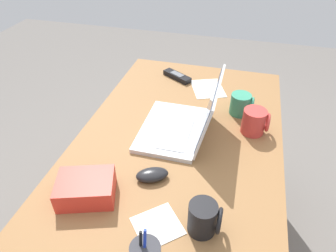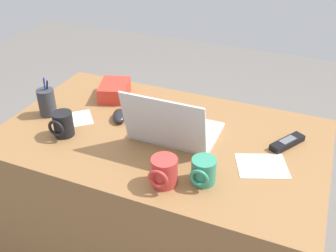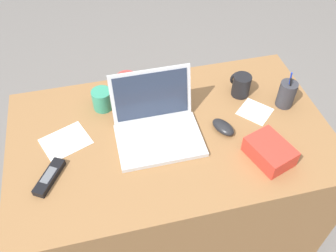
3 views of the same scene
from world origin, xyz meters
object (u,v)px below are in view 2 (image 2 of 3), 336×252
Objects in this scene: snack_bag at (115,90)px; pen_holder at (47,102)px; laptop at (173,128)px; coffee_mug_spare at (63,124)px; cordless_phone at (287,143)px; coffee_mug_white at (203,171)px; computer_mouse at (120,116)px; coffee_mug_tall at (164,172)px.

pen_holder is at bearing 53.73° from snack_bag.
laptop reaches higher than coffee_mug_spare.
snack_bag is at bearing -94.03° from coffee_mug_spare.
pen_holder is 1.04× the size of snack_bag.
coffee_mug_spare is 0.36m from snack_bag.
cordless_phone is 1.00m from pen_holder.
coffee_mug_white is at bearing 167.50° from pen_holder.
cordless_phone is at bearing 173.46° from snack_bag.
computer_mouse is 1.07× the size of coffee_mug_spare.
coffee_mug_spare reaches higher than computer_mouse.
snack_bag is (0.12, -0.17, 0.02)m from computer_mouse.
computer_mouse is at bearing -28.77° from coffee_mug_white.
pen_holder is (0.16, -0.11, 0.01)m from coffee_mug_spare.
computer_mouse is at bearing -9.59° from laptop.
coffee_mug_tall is at bearing 133.61° from snack_bag.
pen_holder is 0.31m from snack_bag.
coffee_mug_tall is 1.02× the size of coffee_mug_spare.
snack_bag is at bearing -80.98° from computer_mouse.
computer_mouse is 0.61× the size of pen_holder.
coffee_mug_spare is (0.60, -0.06, 0.00)m from coffee_mug_white.
cordless_phone is (-0.35, -0.39, -0.04)m from coffee_mug_tall.
laptop is at bearing -160.15° from coffee_mug_spare.
coffee_mug_tall is 0.57× the size of pen_holder.
laptop is 3.33× the size of coffee_mug_spare.
snack_bag is at bearing -126.27° from pen_holder.
coffee_mug_white is 0.13m from coffee_mug_tall.
cordless_phone is 0.81m from snack_bag.
coffee_mug_white reaches higher than cordless_phone.
coffee_mug_tall is at bearing 105.88° from laptop.
laptop reaches higher than coffee_mug_white.
computer_mouse is at bearing 124.97° from snack_bag.
coffee_mug_white is at bearing 174.51° from coffee_mug_spare.
cordless_phone is at bearing -163.63° from laptop.
coffee_mug_spare reaches higher than coffee_mug_white.
coffee_mug_spare is at bearing 26.76° from computer_mouse.
coffee_mug_white is (-0.45, 0.25, 0.03)m from computer_mouse.
snack_bag is (0.38, -0.22, -0.01)m from laptop.
laptop reaches higher than coffee_mug_tall.
cordless_phone is (-0.68, -0.08, -0.01)m from computer_mouse.
coffee_mug_spare reaches higher than cordless_phone.
snack_bag is (0.80, -0.09, 0.02)m from cordless_phone.
pen_holder reaches higher than coffee_mug_tall.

